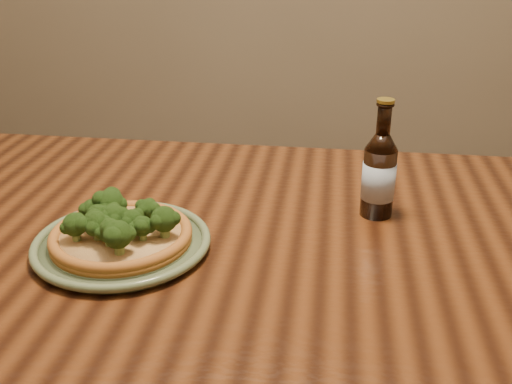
# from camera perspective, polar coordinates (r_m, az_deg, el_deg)

# --- Properties ---
(table) EXTENTS (1.60, 0.90, 0.75)m
(table) POSITION_cam_1_polar(r_m,az_deg,el_deg) (1.03, -9.29, -8.77)
(table) COLOR #4B2510
(table) RESTS_ON ground
(plate) EXTENTS (0.28, 0.28, 0.02)m
(plate) POSITION_cam_1_polar(r_m,az_deg,el_deg) (0.96, -12.63, -4.75)
(plate) COLOR #5D6C4A
(plate) RESTS_ON table
(pizza) EXTENTS (0.22, 0.22, 0.07)m
(pizza) POSITION_cam_1_polar(r_m,az_deg,el_deg) (0.95, -12.79, -3.69)
(pizza) COLOR #A76325
(pizza) RESTS_ON plate
(beer_bottle) EXTENTS (0.06, 0.06, 0.21)m
(beer_bottle) POSITION_cam_1_polar(r_m,az_deg,el_deg) (1.03, 11.64, 1.72)
(beer_bottle) COLOR black
(beer_bottle) RESTS_ON table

